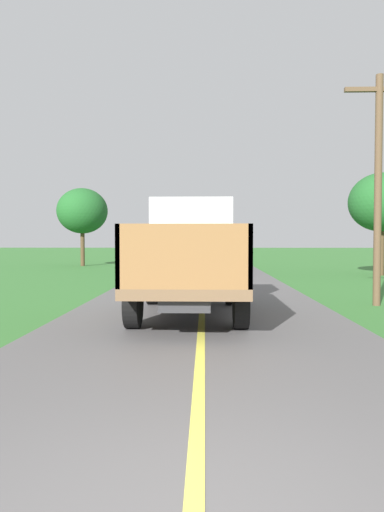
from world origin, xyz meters
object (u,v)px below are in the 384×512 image
(banana_truck_near, at_px, (190,254))
(utility_pole_roadside, at_px, (378,181))
(roadside_tree_mid_right, at_px, (82,211))
(banana_truck_far, at_px, (193,246))
(roadside_tree_near_left, at_px, (382,202))

(banana_truck_near, distance_m, utility_pole_roadside, 5.62)
(utility_pole_roadside, xyz_separation_m, roadside_tree_mid_right, (-13.13, 18.80, 0.36))
(banana_truck_near, bearing_deg, banana_truck_far, 91.30)
(banana_truck_near, height_order, banana_truck_far, same)
(utility_pole_roadside, bearing_deg, banana_truck_near, -164.11)
(banana_truck_far, bearing_deg, banana_truck_near, -88.70)
(banana_truck_far, bearing_deg, utility_pole_roadside, -67.49)
(utility_pole_roadside, distance_m, roadside_tree_near_left, 11.63)
(banana_truck_near, xyz_separation_m, roadside_tree_near_left, (9.26, 12.29, 2.22))
(banana_truck_far, xyz_separation_m, utility_pole_roadside, (5.40, -13.03, 1.93))
(utility_pole_roadside, bearing_deg, roadside_tree_near_left, 68.89)
(banana_truck_near, relative_size, roadside_tree_near_left, 1.12)
(banana_truck_far, height_order, roadside_tree_mid_right, roadside_tree_mid_right)
(roadside_tree_near_left, bearing_deg, banana_truck_far, 167.14)
(utility_pole_roadside, relative_size, roadside_tree_near_left, 1.21)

